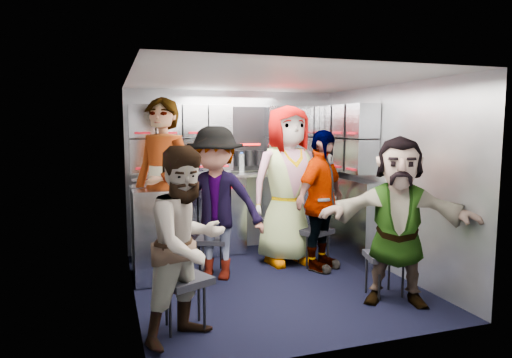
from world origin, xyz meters
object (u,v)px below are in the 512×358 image
object	(u,v)px
jump_seat_mid_right	(313,233)
attendant_arc_e	(398,221)
jump_seat_mid_left	(212,242)
jump_seat_center	(282,224)
jump_seat_near_left	(185,283)
attendant_standing	(163,189)
jump_seat_near_right	(385,258)
attendant_arc_a	(188,244)
attendant_arc_c	(287,185)
attendant_arc_d	(321,201)
attendant_arc_b	(215,203)

from	to	relation	value
jump_seat_mid_right	attendant_arc_e	size ratio (longest dim) A/B	0.31
jump_seat_mid_left	jump_seat_center	world-z (taller)	jump_seat_center
jump_seat_near_left	jump_seat_center	xyz separation A→B (m)	(1.48, 1.63, 0.04)
attendant_standing	attendant_arc_e	distance (m)	2.40
jump_seat_mid_right	attendant_arc_e	bearing A→B (deg)	-79.89
jump_seat_mid_left	jump_seat_mid_right	size ratio (longest dim) A/B	0.91
jump_seat_mid_right	jump_seat_near_right	size ratio (longest dim) A/B	1.13
attendant_arc_a	jump_seat_mid_right	bearing A→B (deg)	7.27
jump_seat_mid_left	attendant_arc_c	xyz separation A→B (m)	(0.95, 0.12, 0.59)
jump_seat_near_left	jump_seat_near_right	xyz separation A→B (m)	(1.96, 0.13, -0.02)
jump_seat_center	attendant_arc_d	distance (m)	0.72
jump_seat_mid_right	attendant_arc_a	distance (m)	2.27
attendant_standing	attendant_arc_d	world-z (taller)	attendant_standing
attendant_arc_b	attendant_arc_d	bearing A→B (deg)	22.43
attendant_arc_a	attendant_arc_c	size ratio (longest dim) A/B	0.80
attendant_arc_e	attendant_arc_b	bearing A→B (deg)	169.13
attendant_arc_c	attendant_arc_d	xyz separation A→B (m)	(0.26, -0.38, -0.14)
jump_seat_near_left	attendant_arc_b	world-z (taller)	attendant_arc_b
jump_seat_center	attendant_arc_c	size ratio (longest dim) A/B	0.26
jump_seat_mid_right	jump_seat_near_right	distance (m)	1.14
jump_seat_near_left	jump_seat_near_right	size ratio (longest dim) A/B	1.12
attendant_arc_b	attendant_arc_d	xyz separation A→B (m)	(1.21, -0.09, -0.02)
jump_seat_mid_right	attendant_standing	distance (m)	1.83
jump_seat_mid_left	attendant_arc_b	size ratio (longest dim) A/B	0.27
jump_seat_mid_left	jump_seat_mid_right	world-z (taller)	jump_seat_mid_right
jump_seat_mid_left	attendant_standing	size ratio (longest dim) A/B	0.22
attendant_arc_d	attendant_arc_a	bearing A→B (deg)	-178.78
jump_seat_near_right	attendant_arc_a	world-z (taller)	attendant_arc_a
attendant_arc_b	attendant_arc_e	world-z (taller)	attendant_arc_b
attendant_arc_d	jump_seat_near_left	bearing A→B (deg)	177.10
attendant_arc_a	jump_seat_near_left	bearing A→B (deg)	57.80
jump_seat_mid_left	jump_seat_center	bearing A→B (deg)	17.34
attendant_arc_b	attendant_arc_c	world-z (taller)	attendant_arc_c
jump_seat_mid_right	attendant_standing	bearing A→B (deg)	177.69
jump_seat_mid_right	attendant_arc_a	bearing A→B (deg)	-140.53
attendant_standing	attendant_arc_a	world-z (taller)	attendant_standing
jump_seat_near_right	attendant_arc_d	distance (m)	1.06
jump_seat_mid_left	attendant_arc_a	bearing A→B (deg)	-109.21
attendant_standing	jump_seat_center	bearing A→B (deg)	55.82
jump_seat_mid_right	jump_seat_near_right	world-z (taller)	jump_seat_mid_right
jump_seat_mid_left	attendant_arc_c	world-z (taller)	attendant_arc_c
jump_seat_mid_left	attendant_arc_b	bearing A→B (deg)	-90.00
attendant_arc_c	jump_seat_near_right	bearing A→B (deg)	-73.15
jump_seat_near_right	attendant_arc_d	size ratio (longest dim) A/B	0.27
jump_seat_near_left	attendant_arc_e	size ratio (longest dim) A/B	0.31
attendant_arc_c	attendant_arc_d	size ratio (longest dim) A/B	1.18
jump_seat_mid_left	jump_seat_center	size ratio (longest dim) A/B	0.90
jump_seat_near_left	jump_seat_mid_right	distance (m)	2.13
attendant_arc_d	jump_seat_near_right	bearing A→B (deg)	-110.66
jump_seat_center	attendant_arc_d	size ratio (longest dim) A/B	0.30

